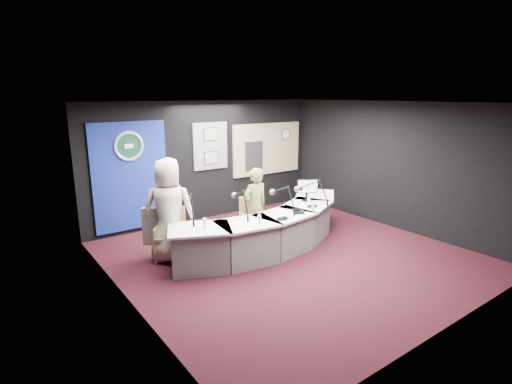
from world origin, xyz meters
TOP-DOWN VIEW (x-y plane):
  - ground at (0.00, 0.00)m, footprint 6.00×6.00m
  - ceiling at (0.00, 0.00)m, footprint 6.00×6.00m
  - wall_back at (0.00, 3.00)m, footprint 6.00×0.02m
  - wall_front at (0.00, -3.00)m, footprint 6.00×0.02m
  - wall_left at (-3.00, 0.00)m, footprint 0.02×6.00m
  - wall_right at (3.00, 0.00)m, footprint 0.02×6.00m
  - broadcast_desk at (-0.05, 0.55)m, footprint 4.50×1.90m
  - backdrop_panel at (-1.90, 2.97)m, footprint 1.60×0.05m
  - agency_seal at (-1.90, 2.93)m, footprint 0.63×0.07m
  - seal_center at (-1.90, 2.94)m, footprint 0.48×0.01m
  - pinboard at (0.05, 2.97)m, footprint 0.90×0.04m
  - framed_photo_upper at (0.05, 2.94)m, footprint 0.34×0.02m
  - framed_photo_lower at (0.05, 2.94)m, footprint 0.34×0.02m
  - booth_window_frame at (1.75, 2.97)m, footprint 2.12×0.06m
  - booth_glow at (1.75, 2.96)m, footprint 2.00×0.02m
  - equipment_rack at (1.30, 2.94)m, footprint 0.55×0.02m
  - wall_clock at (2.35, 2.94)m, footprint 0.28×0.01m
  - armchair_left at (-1.87, 1.14)m, footprint 0.82×0.82m
  - armchair_right at (-0.19, 0.85)m, footprint 0.68×0.68m
  - draped_jacket at (-2.04, 1.34)m, footprint 0.46×0.38m
  - person_man at (-1.87, 1.14)m, footprint 1.10×1.01m
  - person_woman at (-0.19, 0.85)m, footprint 0.58×0.39m
  - computer_monitor at (1.03, 0.68)m, footprint 0.41×0.27m
  - desk_phone at (0.30, 0.11)m, footprint 0.26×0.24m
  - headphones_near at (0.82, 0.28)m, footprint 0.20×0.20m
  - headphones_far at (-0.19, -0.00)m, footprint 0.20×0.20m
  - paper_stack at (-1.61, 0.72)m, footprint 0.34×0.39m
  - notepad at (-0.64, 0.01)m, footprint 0.22×0.30m
  - boom_mic_a at (-1.58, 0.88)m, footprint 0.31×0.71m
  - boom_mic_b at (-0.72, 0.56)m, footprint 0.24×0.73m
  - boom_mic_c at (0.10, 0.34)m, footprint 0.16×0.74m
  - boom_mic_d at (0.87, 0.35)m, footprint 0.60×0.51m
  - water_bottles at (-0.28, 0.30)m, footprint 2.60×0.60m

SIDE VIEW (x-z plane):
  - ground at x=0.00m, z-range 0.00..0.00m
  - broadcast_desk at x=-0.05m, z-range 0.00..0.75m
  - armchair_right at x=-0.19m, z-range 0.00..1.02m
  - armchair_left at x=-1.87m, z-range 0.00..1.04m
  - draped_jacket at x=-2.04m, z-range 0.27..0.97m
  - paper_stack at x=-1.61m, z-range 0.75..0.75m
  - notepad at x=-0.64m, z-range 0.75..0.75m
  - headphones_near at x=0.82m, z-range 0.75..0.78m
  - headphones_far at x=-0.19m, z-range 0.75..0.78m
  - desk_phone at x=0.30m, z-range 0.75..0.80m
  - person_woman at x=-0.19m, z-range 0.00..1.57m
  - water_bottles at x=-0.28m, z-range 0.75..0.93m
  - person_man at x=-1.87m, z-range 0.00..1.88m
  - boom_mic_a at x=-1.58m, z-range 0.75..1.35m
  - boom_mic_b at x=-0.72m, z-range 0.75..1.35m
  - boom_mic_c at x=0.10m, z-range 0.75..1.35m
  - boom_mic_d at x=0.87m, z-range 0.75..1.35m
  - computer_monitor at x=1.03m, z-range 0.91..1.23m
  - backdrop_panel at x=-1.90m, z-range 0.10..2.40m
  - wall_back at x=0.00m, z-range 0.00..2.80m
  - wall_front at x=0.00m, z-range 0.00..2.80m
  - wall_left at x=-3.00m, z-range 0.00..2.80m
  - wall_right at x=3.00m, z-range 0.00..2.80m
  - equipment_rack at x=1.30m, z-range 1.03..1.78m
  - framed_photo_lower at x=0.05m, z-range 1.33..1.60m
  - booth_window_frame at x=1.75m, z-range 0.89..2.21m
  - booth_glow at x=1.75m, z-range 0.95..2.15m
  - pinboard at x=0.05m, z-range 1.20..2.30m
  - agency_seal at x=-1.90m, z-range 1.58..2.21m
  - seal_center at x=-1.90m, z-range 1.66..2.14m
  - wall_clock at x=2.35m, z-range 1.76..2.04m
  - framed_photo_upper at x=0.05m, z-range 1.89..2.17m
  - ceiling at x=0.00m, z-range 2.79..2.81m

